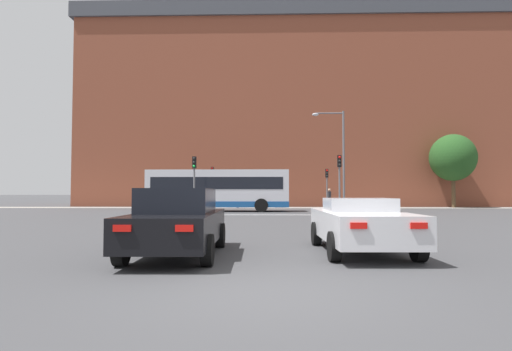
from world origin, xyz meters
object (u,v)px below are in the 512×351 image
at_px(bus_crossing_lead, 218,189).
at_px(traffic_light_far_left, 212,180).
at_px(car_saloon_left, 178,222).
at_px(car_roadster_right, 360,224).
at_px(pedestrian_waiting, 329,196).
at_px(traffic_light_near_left, 194,175).
at_px(pedestrian_walking_west, 238,197).
at_px(street_lamp_junction, 338,150).
at_px(pedestrian_walking_east, 276,197).
at_px(traffic_light_far_right, 327,181).
at_px(traffic_light_near_right, 339,174).

distance_m(bus_crossing_lead, traffic_light_far_left, 6.89).
xyz_separation_m(car_saloon_left, car_roadster_right, (4.34, 0.61, -0.09)).
xyz_separation_m(bus_crossing_lead, pedestrian_waiting, (9.67, 7.85, -0.61)).
xyz_separation_m(traffic_light_near_left, pedestrian_walking_west, (2.17, 10.31, -1.60)).
relative_size(street_lamp_junction, pedestrian_walking_west, 4.44).
xyz_separation_m(bus_crossing_lead, traffic_light_far_left, (-1.39, 6.69, 0.91)).
xyz_separation_m(street_lamp_junction, pedestrian_walking_east, (-4.51, 7.36, -3.63)).
relative_size(bus_crossing_lead, traffic_light_far_left, 2.78).
bearing_deg(car_roadster_right, traffic_light_far_right, 81.98).
distance_m(bus_crossing_lead, pedestrian_walking_west, 6.59).
distance_m(pedestrian_waiting, pedestrian_walking_west, 8.77).
xyz_separation_m(car_saloon_left, traffic_light_far_left, (-3.00, 27.82, 1.81)).
height_order(traffic_light_far_right, traffic_light_far_left, traffic_light_far_left).
height_order(car_saloon_left, traffic_light_far_right, traffic_light_far_right).
relative_size(traffic_light_far_left, pedestrian_waiting, 2.12).
relative_size(car_saloon_left, traffic_light_far_left, 1.16).
bearing_deg(traffic_light_far_right, pedestrian_walking_west, -178.39).
bearing_deg(traffic_light_far_left, traffic_light_near_right, -45.25).
distance_m(bus_crossing_lead, street_lamp_junction, 9.58).
xyz_separation_m(car_roadster_right, street_lamp_junction, (3.15, 20.40, 3.97)).
bearing_deg(traffic_light_near_right, pedestrian_walking_west, 127.61).
xyz_separation_m(traffic_light_far_left, pedestrian_waiting, (11.06, 1.16, -1.52)).
relative_size(traffic_light_near_right, traffic_light_near_left, 1.03).
bearing_deg(traffic_light_near_right, traffic_light_near_left, -177.35).
distance_m(car_roadster_right, bus_crossing_lead, 21.39).
relative_size(bus_crossing_lead, pedestrian_waiting, 5.88).
height_order(bus_crossing_lead, street_lamp_junction, street_lamp_junction).
relative_size(bus_crossing_lead, traffic_light_near_left, 2.76).
bearing_deg(traffic_light_far_left, traffic_light_near_left, -88.81).
bearing_deg(pedestrian_waiting, traffic_light_near_right, -16.35).
distance_m(car_saloon_left, traffic_light_near_right, 19.17).
xyz_separation_m(car_roadster_right, traffic_light_near_left, (-7.12, 16.69, 1.92)).
height_order(bus_crossing_lead, pedestrian_waiting, bus_crossing_lead).
xyz_separation_m(traffic_light_far_right, pedestrian_walking_west, (-8.27, -0.23, -1.46)).
relative_size(car_roadster_right, traffic_light_far_left, 1.13).
bearing_deg(traffic_light_far_left, pedestrian_waiting, 6.00).
xyz_separation_m(street_lamp_junction, pedestrian_waiting, (0.56, 7.98, -3.59)).
relative_size(street_lamp_junction, pedestrian_walking_east, 4.36).
bearing_deg(bus_crossing_lead, street_lamp_junction, -90.81).
xyz_separation_m(bus_crossing_lead, traffic_light_far_right, (9.28, 6.71, 0.78)).
xyz_separation_m(car_roadster_right, traffic_light_near_right, (2.64, 17.14, 1.98)).
xyz_separation_m(traffic_light_far_right, pedestrian_waiting, (0.39, 1.15, -1.39)).
height_order(car_roadster_right, bus_crossing_lead, bus_crossing_lead).
xyz_separation_m(traffic_light_near_left, pedestrian_waiting, (10.84, 11.69, -1.54)).
distance_m(car_saloon_left, pedestrian_walking_east, 28.52).
distance_m(car_roadster_right, pedestrian_waiting, 28.62).
xyz_separation_m(bus_crossing_lead, pedestrian_walking_east, (4.60, 7.23, -0.65)).
height_order(car_saloon_left, car_roadster_right, car_saloon_left).
xyz_separation_m(car_roadster_right, bus_crossing_lead, (-5.95, 20.52, 0.99)).
bearing_deg(car_saloon_left, pedestrian_waiting, 73.26).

